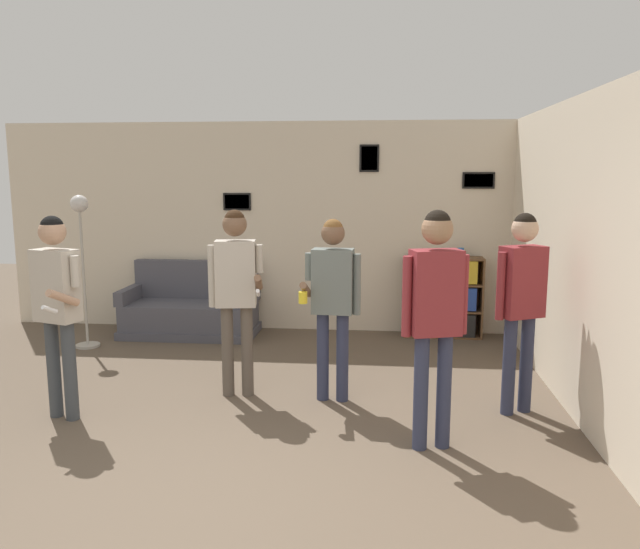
{
  "coord_description": "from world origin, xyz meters",
  "views": [
    {
      "loc": [
        1.08,
        -3.32,
        2.05
      ],
      "look_at": [
        0.52,
        2.34,
        1.12
      ],
      "focal_mm": 35.0,
      "sensor_mm": 36.0,
      "label": 1
    }
  ],
  "objects_px": {
    "person_player_foreground_center": "(236,282)",
    "person_watcher_holding_cup": "(333,291)",
    "drinking_cup": "(461,253)",
    "bookshelf": "(443,297)",
    "person_spectator_near_bookshelf": "(435,303)",
    "person_spectator_far_right": "(522,292)",
    "person_player_foreground_left": "(56,295)",
    "couch": "(191,311)",
    "floor_lamp": "(82,241)"
  },
  "relations": [
    {
      "from": "couch",
      "to": "person_spectator_near_bookshelf",
      "type": "bearing_deg",
      "value": -47.93
    },
    {
      "from": "bookshelf",
      "to": "couch",
      "type": "bearing_deg",
      "value": -176.54
    },
    {
      "from": "couch",
      "to": "person_spectator_near_bookshelf",
      "type": "height_order",
      "value": "person_spectator_near_bookshelf"
    },
    {
      "from": "floor_lamp",
      "to": "person_spectator_far_right",
      "type": "xyz_separation_m",
      "value": [
        4.65,
        -1.62,
        -0.2
      ]
    },
    {
      "from": "person_spectator_near_bookshelf",
      "to": "drinking_cup",
      "type": "xyz_separation_m",
      "value": [
        0.58,
        3.31,
        -0.04
      ]
    },
    {
      "from": "person_spectator_near_bookshelf",
      "to": "person_player_foreground_center",
      "type": "bearing_deg",
      "value": 150.53
    },
    {
      "from": "person_spectator_far_right",
      "to": "person_spectator_near_bookshelf",
      "type": "bearing_deg",
      "value": -134.98
    },
    {
      "from": "person_player_foreground_left",
      "to": "person_spectator_near_bookshelf",
      "type": "height_order",
      "value": "person_spectator_near_bookshelf"
    },
    {
      "from": "person_player_foreground_left",
      "to": "floor_lamp",
      "type": "bearing_deg",
      "value": 111.23
    },
    {
      "from": "couch",
      "to": "person_watcher_holding_cup",
      "type": "relative_size",
      "value": 1.02
    },
    {
      "from": "floor_lamp",
      "to": "drinking_cup",
      "type": "relative_size",
      "value": 15.17
    },
    {
      "from": "drinking_cup",
      "to": "person_player_foreground_left",
      "type": "bearing_deg",
      "value": -140.13
    },
    {
      "from": "person_spectator_far_right",
      "to": "drinking_cup",
      "type": "xyz_separation_m",
      "value": [
        -0.2,
        2.53,
        0.01
      ]
    },
    {
      "from": "couch",
      "to": "person_player_foreground_left",
      "type": "distance_m",
      "value": 2.95
    },
    {
      "from": "floor_lamp",
      "to": "person_player_foreground_left",
      "type": "bearing_deg",
      "value": -68.77
    },
    {
      "from": "floor_lamp",
      "to": "person_player_foreground_center",
      "type": "bearing_deg",
      "value": -33.57
    },
    {
      "from": "person_player_foreground_left",
      "to": "person_spectator_near_bookshelf",
      "type": "distance_m",
      "value": 3.06
    },
    {
      "from": "person_watcher_holding_cup",
      "to": "couch",
      "type": "bearing_deg",
      "value": 132.24
    },
    {
      "from": "bookshelf",
      "to": "floor_lamp",
      "type": "bearing_deg",
      "value": -167.89
    },
    {
      "from": "couch",
      "to": "person_spectator_near_bookshelf",
      "type": "xyz_separation_m",
      "value": [
        2.82,
        -3.12,
        0.82
      ]
    },
    {
      "from": "person_player_foreground_left",
      "to": "person_spectator_near_bookshelf",
      "type": "bearing_deg",
      "value": -5.26
    },
    {
      "from": "bookshelf",
      "to": "person_watcher_holding_cup",
      "type": "bearing_deg",
      "value": -116.78
    },
    {
      "from": "person_watcher_holding_cup",
      "to": "person_player_foreground_center",
      "type": "bearing_deg",
      "value": 177.4
    },
    {
      "from": "floor_lamp",
      "to": "drinking_cup",
      "type": "bearing_deg",
      "value": 11.58
    },
    {
      "from": "floor_lamp",
      "to": "drinking_cup",
      "type": "distance_m",
      "value": 4.55
    },
    {
      "from": "drinking_cup",
      "to": "person_spectator_far_right",
      "type": "bearing_deg",
      "value": -85.52
    },
    {
      "from": "person_player_foreground_center",
      "to": "person_watcher_holding_cup",
      "type": "xyz_separation_m",
      "value": [
        0.88,
        -0.04,
        -0.05
      ]
    },
    {
      "from": "bookshelf",
      "to": "person_player_foreground_center",
      "type": "xyz_separation_m",
      "value": [
        -2.09,
        -2.35,
        0.56
      ]
    },
    {
      "from": "couch",
      "to": "person_player_foreground_left",
      "type": "bearing_deg",
      "value": -94.66
    },
    {
      "from": "person_spectator_far_right",
      "to": "person_player_foreground_center",
      "type": "bearing_deg",
      "value": 175.85
    },
    {
      "from": "bookshelf",
      "to": "person_player_foreground_left",
      "type": "distance_m",
      "value": 4.61
    },
    {
      "from": "person_player_foreground_center",
      "to": "person_watcher_holding_cup",
      "type": "distance_m",
      "value": 0.89
    },
    {
      "from": "bookshelf",
      "to": "person_player_foreground_center",
      "type": "distance_m",
      "value": 3.2
    },
    {
      "from": "person_watcher_holding_cup",
      "to": "drinking_cup",
      "type": "height_order",
      "value": "person_watcher_holding_cup"
    },
    {
      "from": "drinking_cup",
      "to": "bookshelf",
      "type": "bearing_deg",
      "value": -179.93
    },
    {
      "from": "person_player_foreground_center",
      "to": "person_spectator_near_bookshelf",
      "type": "distance_m",
      "value": 1.96
    },
    {
      "from": "floor_lamp",
      "to": "person_spectator_near_bookshelf",
      "type": "bearing_deg",
      "value": -31.81
    },
    {
      "from": "person_player_foreground_center",
      "to": "drinking_cup",
      "type": "height_order",
      "value": "person_player_foreground_center"
    },
    {
      "from": "bookshelf",
      "to": "person_watcher_holding_cup",
      "type": "xyz_separation_m",
      "value": [
        -1.21,
        -2.39,
        0.51
      ]
    },
    {
      "from": "floor_lamp",
      "to": "person_player_foreground_center",
      "type": "height_order",
      "value": "floor_lamp"
    },
    {
      "from": "person_player_foreground_left",
      "to": "person_spectator_far_right",
      "type": "bearing_deg",
      "value": 7.48
    },
    {
      "from": "person_watcher_holding_cup",
      "to": "person_spectator_far_right",
      "type": "relative_size",
      "value": 0.96
    },
    {
      "from": "person_player_foreground_center",
      "to": "person_watcher_holding_cup",
      "type": "height_order",
      "value": "person_player_foreground_center"
    },
    {
      "from": "person_spectator_far_right",
      "to": "person_player_foreground_left",
      "type": "bearing_deg",
      "value": -172.52
    },
    {
      "from": "bookshelf",
      "to": "person_spectator_near_bookshelf",
      "type": "distance_m",
      "value": 3.39
    },
    {
      "from": "bookshelf",
      "to": "drinking_cup",
      "type": "xyz_separation_m",
      "value": [
        0.2,
        0.0,
        0.57
      ]
    },
    {
      "from": "person_spectator_near_bookshelf",
      "to": "drinking_cup",
      "type": "height_order",
      "value": "person_spectator_near_bookshelf"
    },
    {
      "from": "person_player_foreground_center",
      "to": "person_spectator_far_right",
      "type": "bearing_deg",
      "value": -4.15
    },
    {
      "from": "bookshelf",
      "to": "floor_lamp",
      "type": "height_order",
      "value": "floor_lamp"
    },
    {
      "from": "couch",
      "to": "person_player_foreground_left",
      "type": "relative_size",
      "value": 0.99
    }
  ]
}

